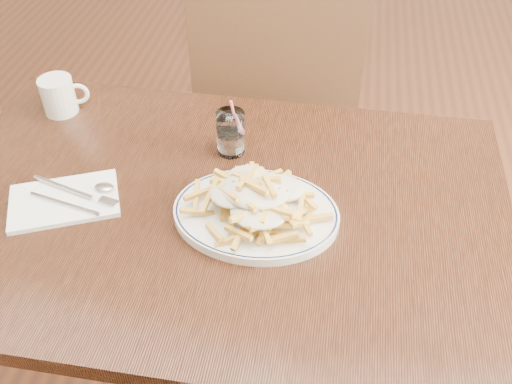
% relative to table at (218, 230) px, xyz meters
% --- Properties ---
extents(table, '(1.20, 0.80, 0.75)m').
position_rel_table_xyz_m(table, '(0.00, 0.00, 0.00)').
color(table, black).
rests_on(table, ground).
extents(chair_far, '(0.57, 0.57, 1.04)m').
position_rel_table_xyz_m(chair_far, '(0.02, 0.70, -0.08)').
color(chair_far, black).
rests_on(chair_far, ground).
extents(fries_plate, '(0.34, 0.30, 0.02)m').
position_rel_table_xyz_m(fries_plate, '(0.09, -0.03, 0.09)').
color(fries_plate, white).
rests_on(fries_plate, table).
extents(loaded_fries, '(0.31, 0.28, 0.08)m').
position_rel_table_xyz_m(loaded_fries, '(0.09, -0.03, 0.14)').
color(loaded_fries, gold).
rests_on(loaded_fries, fries_plate).
extents(napkin, '(0.26, 0.22, 0.01)m').
position_rel_table_xyz_m(napkin, '(-0.31, -0.05, 0.08)').
color(napkin, white).
rests_on(napkin, table).
extents(cutlery, '(0.21, 0.11, 0.01)m').
position_rel_table_xyz_m(cutlery, '(-0.31, -0.04, 0.09)').
color(cutlery, silver).
rests_on(cutlery, napkin).
extents(water_glass, '(0.06, 0.06, 0.14)m').
position_rel_table_xyz_m(water_glass, '(-0.00, 0.18, 0.12)').
color(water_glass, white).
rests_on(water_glass, table).
extents(coffee_mug, '(0.11, 0.08, 0.09)m').
position_rel_table_xyz_m(coffee_mug, '(-0.45, 0.27, 0.12)').
color(coffee_mug, white).
rests_on(coffee_mug, table).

